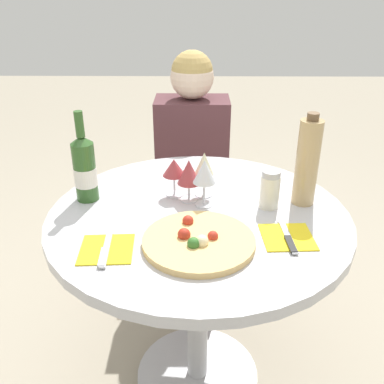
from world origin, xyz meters
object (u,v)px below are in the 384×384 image
object	(u,v)px
dining_table	(198,249)
wine_bottle	(85,168)
pizza_large	(197,241)
tall_carafe	(307,162)
chair_behind_diner	(192,189)
seated_diner	(192,182)

from	to	relation	value
dining_table	wine_bottle	world-z (taller)	wine_bottle
pizza_large	tall_carafe	distance (m)	0.47
dining_table	tall_carafe	distance (m)	0.47
chair_behind_diner	tall_carafe	xyz separation A→B (m)	(0.39, -0.80, 0.49)
seated_diner	dining_table	bearing A→B (deg)	92.33
wine_bottle	pizza_large	bearing A→B (deg)	-36.38
chair_behind_diner	wine_bottle	distance (m)	0.97
pizza_large	seated_diner	bearing A→B (deg)	91.62
seated_diner	tall_carafe	world-z (taller)	seated_diner
pizza_large	wine_bottle	size ratio (longest dim) A/B	1.05
dining_table	seated_diner	bearing A→B (deg)	92.33
dining_table	tall_carafe	size ratio (longest dim) A/B	3.15
chair_behind_diner	tall_carafe	world-z (taller)	tall_carafe
chair_behind_diner	wine_bottle	world-z (taller)	wine_bottle
chair_behind_diner	pizza_large	world-z (taller)	chair_behind_diner
chair_behind_diner	seated_diner	world-z (taller)	seated_diner
wine_bottle	tall_carafe	xyz separation A→B (m)	(0.74, -0.02, 0.03)
dining_table	pizza_large	distance (m)	0.25
dining_table	tall_carafe	world-z (taller)	tall_carafe
dining_table	wine_bottle	size ratio (longest dim) A/B	3.16
pizza_large	tall_carafe	bearing A→B (deg)	36.18
pizza_large	wine_bottle	bearing A→B (deg)	143.62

